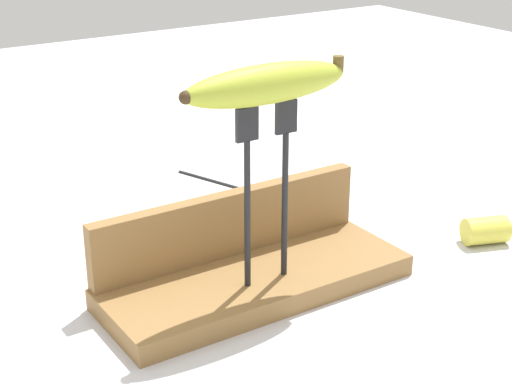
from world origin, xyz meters
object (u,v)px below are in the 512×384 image
at_px(banana_raised_center, 267,84).
at_px(banana_chunk_near, 486,230).
at_px(fork_stand_center, 266,179).
at_px(fork_fallen_far, 238,187).

distance_m(banana_raised_center, banana_chunk_near, 0.40).
distance_m(fork_stand_center, banana_chunk_near, 0.35).
relative_size(banana_raised_center, fork_fallen_far, 1.10).
distance_m(fork_fallen_far, banana_chunk_near, 0.38).
relative_size(fork_stand_center, banana_chunk_near, 3.09).
xyz_separation_m(banana_raised_center, banana_chunk_near, (0.32, -0.03, -0.23)).
height_order(fork_stand_center, fork_fallen_far, fork_stand_center).
relative_size(fork_fallen_far, banana_chunk_near, 2.74).
bearing_deg(fork_fallen_far, banana_raised_center, -116.61).
xyz_separation_m(fork_stand_center, banana_raised_center, (-0.00, -0.00, 0.11)).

